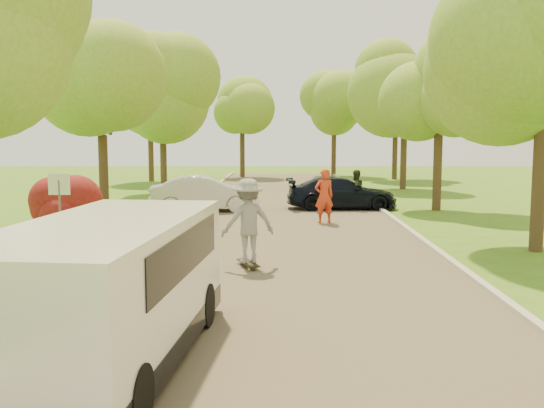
# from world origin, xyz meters

# --- Properties ---
(ground) EXTENTS (100.00, 100.00, 0.00)m
(ground) POSITION_xyz_m (0.00, 0.00, 0.00)
(ground) COLOR #3B701A
(ground) RESTS_ON ground
(road) EXTENTS (8.00, 60.00, 0.01)m
(road) POSITION_xyz_m (0.00, 8.00, 0.01)
(road) COLOR #4C4438
(road) RESTS_ON ground
(curb_left) EXTENTS (0.18, 60.00, 0.12)m
(curb_left) POSITION_xyz_m (-4.05, 8.00, 0.06)
(curb_left) COLOR #B2AD9E
(curb_left) RESTS_ON ground
(curb_right) EXTENTS (0.18, 60.00, 0.12)m
(curb_right) POSITION_xyz_m (4.05, 8.00, 0.06)
(curb_right) COLOR #B2AD9E
(curb_right) RESTS_ON ground
(street_sign) EXTENTS (0.55, 0.06, 2.17)m
(street_sign) POSITION_xyz_m (-5.80, 4.00, 1.56)
(street_sign) COLOR #59595E
(street_sign) RESTS_ON ground
(red_shrub) EXTENTS (1.70, 1.70, 1.95)m
(red_shrub) POSITION_xyz_m (-6.30, 5.50, 1.10)
(red_shrub) COLOR #382619
(red_shrub) RESTS_ON ground
(tree_l_midb) EXTENTS (4.30, 4.20, 6.62)m
(tree_l_midb) POSITION_xyz_m (-6.81, 12.00, 4.59)
(tree_l_midb) COLOR #382619
(tree_l_midb) RESTS_ON ground
(tree_l_far) EXTENTS (4.92, 4.80, 7.79)m
(tree_l_far) POSITION_xyz_m (-6.39, 22.00, 5.47)
(tree_l_far) COLOR #382619
(tree_l_far) RESTS_ON ground
(tree_r_midb) EXTENTS (4.51, 4.40, 7.01)m
(tree_r_midb) POSITION_xyz_m (6.60, 14.00, 4.88)
(tree_r_midb) COLOR #382619
(tree_r_midb) RESTS_ON ground
(tree_r_far) EXTENTS (5.33, 5.20, 8.34)m
(tree_r_far) POSITION_xyz_m (7.23, 24.00, 5.83)
(tree_r_far) COLOR #382619
(tree_r_far) RESTS_ON ground
(tree_bg_a) EXTENTS (5.12, 5.00, 7.72)m
(tree_bg_a) POSITION_xyz_m (-8.78, 30.00, 5.31)
(tree_bg_a) COLOR #382619
(tree_bg_a) RESTS_ON ground
(tree_bg_b) EXTENTS (5.12, 5.00, 7.95)m
(tree_bg_b) POSITION_xyz_m (8.22, 32.00, 5.54)
(tree_bg_b) COLOR #382619
(tree_bg_b) RESTS_ON ground
(tree_bg_c) EXTENTS (4.92, 4.80, 7.33)m
(tree_bg_c) POSITION_xyz_m (-2.79, 34.00, 5.02)
(tree_bg_c) COLOR #382619
(tree_bg_c) RESTS_ON ground
(tree_bg_d) EXTENTS (5.12, 5.00, 7.72)m
(tree_bg_d) POSITION_xyz_m (4.22, 36.00, 5.31)
(tree_bg_d) COLOR #382619
(tree_bg_d) RESTS_ON ground
(minivan) EXTENTS (2.56, 5.54, 2.00)m
(minivan) POSITION_xyz_m (-2.50, -3.27, 1.06)
(minivan) COLOR white
(minivan) RESTS_ON ground
(silver_sedan) EXTENTS (4.62, 2.13, 1.47)m
(silver_sedan) POSITION_xyz_m (-3.30, 13.51, 0.73)
(silver_sedan) COLOR silver
(silver_sedan) RESTS_ON ground
(dark_sedan) EXTENTS (4.76, 2.14, 1.35)m
(dark_sedan) POSITION_xyz_m (2.45, 14.40, 0.68)
(dark_sedan) COLOR black
(dark_sedan) RESTS_ON ground
(longboard) EXTENTS (0.62, 1.06, 0.12)m
(longboard) POSITION_xyz_m (-0.91, 2.83, 0.11)
(longboard) COLOR black
(longboard) RESTS_ON ground
(skateboarder) EXTENTS (1.47, 1.14, 2.00)m
(skateboarder) POSITION_xyz_m (-0.91, 2.83, 1.13)
(skateboarder) COLOR gray
(skateboarder) RESTS_ON longboard
(person_striped) EXTENTS (0.82, 0.66, 1.95)m
(person_striped) POSITION_xyz_m (1.41, 10.16, 0.98)
(person_striped) COLOR red
(person_striped) RESTS_ON ground
(person_olive) EXTENTS (1.03, 0.97, 1.69)m
(person_olive) POSITION_xyz_m (3.00, 14.04, 0.85)
(person_olive) COLOR #262D1B
(person_olive) RESTS_ON ground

